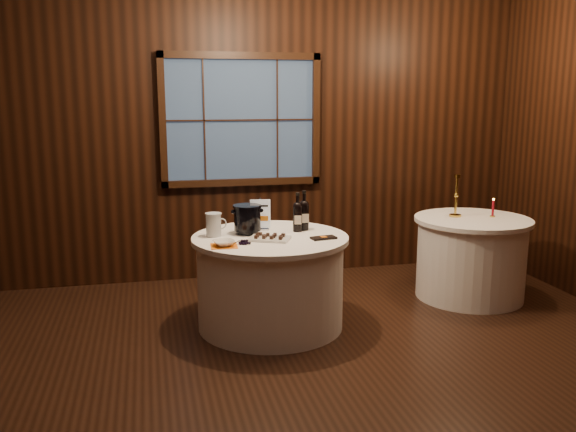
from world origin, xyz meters
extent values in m
plane|color=black|center=(0.00, 0.00, 0.00)|extent=(6.00, 6.00, 0.00)
cube|color=black|center=(0.00, 2.50, 1.50)|extent=(6.00, 0.02, 3.00)
cube|color=#344B6E|center=(0.00, 2.47, 1.65)|extent=(1.50, 0.01, 1.20)
cylinder|color=white|center=(0.00, 1.00, 0.36)|extent=(1.20, 1.20, 0.73)
cylinder|color=white|center=(0.00, 1.00, 0.75)|extent=(1.28, 1.28, 0.04)
cylinder|color=white|center=(2.00, 1.30, 0.36)|extent=(1.00, 1.00, 0.73)
cylinder|color=white|center=(2.00, 1.30, 0.75)|extent=(1.08, 1.08, 0.04)
cube|color=silver|center=(-0.04, 1.24, 0.78)|extent=(0.15, 0.10, 0.01)
cube|color=silver|center=(-0.04, 1.24, 0.91)|extent=(0.02, 0.02, 0.26)
cube|color=white|center=(-0.04, 1.23, 0.91)|extent=(0.17, 0.03, 0.24)
cylinder|color=black|center=(0.26, 1.12, 0.88)|extent=(0.08, 0.08, 0.21)
sphere|color=black|center=(0.26, 1.12, 0.98)|extent=(0.08, 0.08, 0.08)
cylinder|color=black|center=(0.26, 1.12, 1.04)|extent=(0.03, 0.03, 0.10)
cylinder|color=black|center=(0.26, 1.12, 1.09)|extent=(0.03, 0.03, 0.02)
cube|color=beige|center=(0.26, 1.08, 0.88)|extent=(0.06, 0.01, 0.07)
cylinder|color=black|center=(0.33, 1.16, 0.88)|extent=(0.08, 0.08, 0.22)
sphere|color=black|center=(0.33, 1.16, 0.99)|extent=(0.08, 0.08, 0.08)
cylinder|color=black|center=(0.33, 1.16, 1.05)|extent=(0.03, 0.03, 0.10)
cylinder|color=black|center=(0.33, 1.16, 1.10)|extent=(0.03, 0.03, 0.02)
cube|color=beige|center=(0.33, 1.12, 0.88)|extent=(0.06, 0.00, 0.08)
cylinder|color=black|center=(-0.16, 1.13, 0.79)|extent=(0.17, 0.17, 0.03)
cylinder|color=black|center=(-0.16, 1.13, 0.90)|extent=(0.22, 0.22, 0.19)
cylinder|color=black|center=(-0.16, 1.13, 1.00)|extent=(0.24, 0.24, 0.02)
cube|color=white|center=(-0.03, 0.87, 0.78)|extent=(0.37, 0.32, 0.02)
cube|color=black|center=(0.40, 0.81, 0.78)|extent=(0.21, 0.13, 0.02)
cylinder|color=#332312|center=(-0.31, 0.78, 0.79)|extent=(0.06, 0.02, 0.03)
cylinder|color=silver|center=(-0.45, 1.10, 0.86)|extent=(0.12, 0.12, 0.18)
cylinder|color=silver|center=(-0.45, 1.10, 0.96)|extent=(0.13, 0.13, 0.01)
torus|color=silver|center=(-0.38, 1.10, 0.87)|extent=(0.09, 0.02, 0.09)
cube|color=orange|center=(-0.41, 0.75, 0.77)|extent=(0.21, 0.21, 0.00)
imported|color=white|center=(-0.41, 0.75, 0.79)|extent=(0.19, 0.19, 0.04)
cylinder|color=gold|center=(1.87, 1.40, 0.78)|extent=(0.11, 0.11, 0.02)
cylinder|color=gold|center=(1.87, 1.40, 0.97)|extent=(0.02, 0.02, 0.35)
cylinder|color=gold|center=(1.87, 1.40, 1.16)|extent=(0.06, 0.06, 0.03)
cylinder|color=gold|center=(2.20, 1.30, 0.78)|extent=(0.05, 0.05, 0.01)
cylinder|color=#A80C1C|center=(2.20, 1.30, 0.85)|extent=(0.02, 0.02, 0.15)
sphere|color=#FFB23F|center=(2.20, 1.30, 0.94)|extent=(0.02, 0.02, 0.02)
camera|label=1|loc=(-0.96, -3.74, 1.90)|focal=38.00mm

